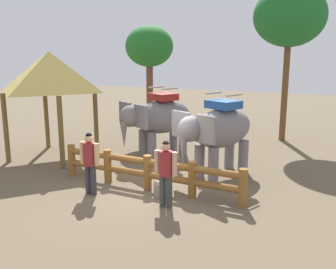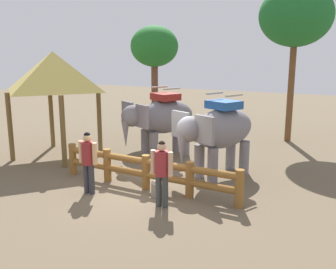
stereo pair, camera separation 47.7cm
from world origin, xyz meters
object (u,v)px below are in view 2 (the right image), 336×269
(tree_far_left, at_px, (296,16))
(feed_bucket, at_px, (159,189))
(elephant_center, at_px, (219,131))
(elephant_near_left, at_px, (161,118))
(log_fence, at_px, (146,170))
(tourist_man_in_blue, at_px, (162,169))
(thatched_shelter, at_px, (53,72))
(tourist_woman_in_black, at_px, (88,158))
(tree_back_center, at_px, (154,48))

(tree_far_left, relative_size, feed_bucket, 14.75)
(feed_bucket, bearing_deg, elephant_center, 69.44)
(elephant_near_left, distance_m, feed_bucket, 4.34)
(log_fence, height_order, tree_far_left, tree_far_left)
(tourist_man_in_blue, bearing_deg, log_fence, 137.25)
(feed_bucket, bearing_deg, thatched_shelter, 160.84)
(elephant_near_left, height_order, tourist_man_in_blue, elephant_near_left)
(tourist_woman_in_black, distance_m, thatched_shelter, 5.13)
(tourist_woman_in_black, relative_size, tree_far_left, 0.26)
(tourist_woman_in_black, xyz_separation_m, tree_far_left, (3.96, 9.53, 4.51))
(tourist_woman_in_black, height_order, tree_back_center, tree_back_center)
(tourist_woman_in_black, xyz_separation_m, feed_bucket, (1.92, 0.76, -0.86))
(tourist_man_in_blue, bearing_deg, feed_bucket, 123.37)
(tree_back_center, xyz_separation_m, feed_bucket, (3.96, -6.89, -4.03))
(tree_far_left, relative_size, tree_back_center, 1.32)
(tourist_woman_in_black, relative_size, thatched_shelter, 0.45)
(log_fence, distance_m, elephant_near_left, 3.71)
(log_fence, bearing_deg, tourist_woman_in_black, -140.42)
(tourist_man_in_blue, height_order, feed_bucket, tourist_man_in_blue)
(elephant_center, relative_size, thatched_shelter, 0.80)
(tree_far_left, bearing_deg, elephant_near_left, -127.67)
(log_fence, relative_size, tree_far_left, 0.87)
(tourist_woman_in_black, bearing_deg, log_fence, 39.58)
(log_fence, distance_m, tourist_man_in_blue, 1.52)
(tree_back_center, bearing_deg, tourist_woman_in_black, -75.03)
(thatched_shelter, bearing_deg, tree_far_left, 41.57)
(log_fence, bearing_deg, tourist_man_in_blue, -42.75)
(thatched_shelter, distance_m, tree_far_left, 10.52)
(log_fence, relative_size, elephant_center, 1.86)
(elephant_near_left, xyz_separation_m, elephant_center, (2.80, -1.27, 0.01))
(tree_back_center, bearing_deg, tree_far_left, 17.41)
(tourist_man_in_blue, distance_m, thatched_shelter, 7.00)
(tourist_woman_in_black, height_order, tourist_man_in_blue, tourist_woman_in_black)
(tourist_man_in_blue, bearing_deg, tourist_woman_in_black, -177.94)
(tree_far_left, height_order, feed_bucket, tree_far_left)
(elephant_center, relative_size, tree_far_left, 0.47)
(log_fence, relative_size, tourist_woman_in_black, 3.32)
(tourist_woman_in_black, bearing_deg, tree_back_center, 104.97)
(elephant_center, bearing_deg, tree_back_center, 137.31)
(tourist_man_in_blue, bearing_deg, elephant_near_left, 118.32)
(log_fence, distance_m, elephant_center, 2.76)
(log_fence, xyz_separation_m, elephant_near_left, (-1.27, 3.36, 0.94))
(elephant_near_left, height_order, tree_back_center, tree_back_center)
(tourist_woman_in_black, relative_size, feed_bucket, 3.87)
(thatched_shelter, distance_m, tree_back_center, 5.29)
(elephant_near_left, xyz_separation_m, thatched_shelter, (-3.74, -1.71, 1.76))
(feed_bucket, bearing_deg, tourist_woman_in_black, -158.36)
(elephant_near_left, xyz_separation_m, feed_bucket, (1.90, -3.67, -1.35))
(log_fence, xyz_separation_m, tree_back_center, (-3.34, 6.58, 3.63))
(log_fence, bearing_deg, elephant_center, 53.94)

